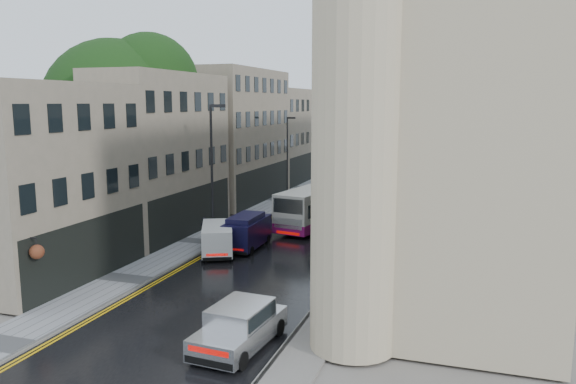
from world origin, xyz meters
The scene contains 16 objects.
road centered at (0.00, 27.50, 0.01)m, with size 9.00×85.00×0.02m, color black.
left_sidewalk centered at (-5.85, 27.50, 0.06)m, with size 2.70×85.00×0.12m, color gray.
right_sidewalk centered at (5.40, 27.50, 0.06)m, with size 1.80×85.00×0.12m, color slate.
old_shop_row centered at (-9.45, 30.00, 6.00)m, with size 4.50×56.00×12.00m, color gray, non-canonical shape.
modern_block centered at (10.30, 26.00, 7.00)m, with size 8.00×40.00×14.00m, color tan, non-canonical shape.
church_spire centered at (0.50, 82.00, 20.00)m, with size 6.40×6.40×40.00m, color slate, non-canonical shape.
tree_near centered at (-12.50, 20.00, 6.95)m, with size 10.56×10.56×13.89m, color black, non-canonical shape.
tree_far centered at (-12.20, 33.00, 6.23)m, with size 9.24×9.24×12.46m, color black, non-canonical shape.
cream_bus centered at (-1.32, 24.42, 1.51)m, with size 2.48×10.89×2.97m, color beige, non-canonical shape.
white_lorry centered at (2.47, 34.15, 1.95)m, with size 2.21×7.36×3.86m, color silver, non-canonical shape.
silver_hatchback centered at (1.89, 3.79, 0.87)m, with size 1.98×4.53×1.70m, color #B6B7BB, non-canonical shape.
white_van centered at (-3.64, 15.32, 0.95)m, with size 1.76×4.10×1.85m, color silver, non-canonical shape.
navy_van centered at (-3.12, 17.34, 1.14)m, with size 1.76×4.40×2.24m, color black, non-canonical shape.
pedestrian centered at (-5.53, 19.32, 0.92)m, with size 0.59×0.39×1.61m, color black.
lamp_post_near centered at (-4.78, 19.03, 4.54)m, with size 1.00×0.22×8.85m, color black, non-canonical shape.
lamp_post_far centered at (-5.76, 37.26, 3.93)m, with size 0.86×0.19×7.62m, color black, non-canonical shape.
Camera 1 is at (10.90, -13.05, 9.12)m, focal length 35.00 mm.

